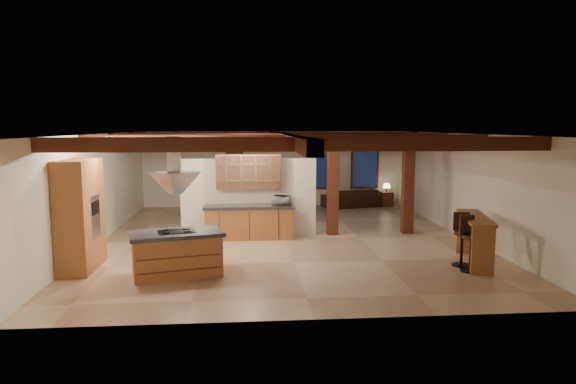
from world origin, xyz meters
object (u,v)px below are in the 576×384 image
(kitchen_island, at_px, (177,253))
(sofa, at_px, (353,198))
(dining_table, at_px, (266,212))
(bar_counter, at_px, (475,232))

(kitchen_island, bearing_deg, sofa, 57.58)
(kitchen_island, xyz_separation_m, sofa, (5.58, 8.79, -0.13))
(dining_table, bearing_deg, sofa, 56.69)
(kitchen_island, distance_m, sofa, 10.41)
(dining_table, xyz_separation_m, bar_counter, (4.51, -5.41, 0.41))
(bar_counter, bearing_deg, sofa, 97.00)
(kitchen_island, relative_size, sofa, 0.90)
(sofa, xyz_separation_m, bar_counter, (1.03, -8.39, 0.40))
(dining_table, relative_size, sofa, 0.81)
(bar_counter, bearing_deg, dining_table, 129.79)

